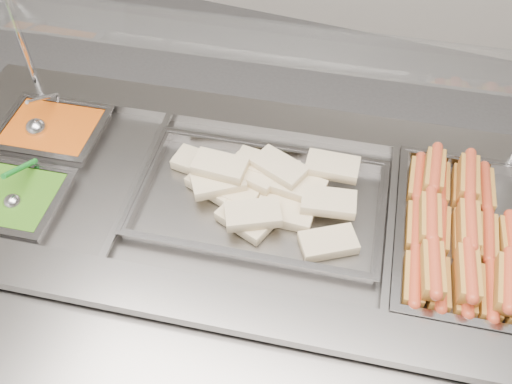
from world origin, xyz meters
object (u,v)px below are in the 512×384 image
(sneeze_guard, at_px, (255,42))
(serving_spoon, at_px, (14,197))
(ladle, at_px, (37,127))
(pan_hotdogs, at_px, (460,241))
(steam_counter, at_px, (242,279))
(pan_wraps, at_px, (259,204))

(sneeze_guard, bearing_deg, serving_spoon, -141.67)
(ladle, height_order, serving_spoon, ladle)
(pan_hotdogs, relative_size, serving_spoon, 3.25)
(ladle, bearing_deg, serving_spoon, -68.59)
(steam_counter, xyz_separation_m, serving_spoon, (-0.55, -0.21, 0.43))
(serving_spoon, bearing_deg, pan_hotdogs, 14.29)
(sneeze_guard, height_order, ladle, sneeze_guard)
(pan_wraps, height_order, serving_spoon, serving_spoon)
(sneeze_guard, bearing_deg, ladle, -165.28)
(steam_counter, bearing_deg, pan_wraps, 7.40)
(ladle, bearing_deg, pan_wraps, -2.55)
(sneeze_guard, height_order, pan_hotdogs, sneeze_guard)
(steam_counter, height_order, pan_wraps, pan_wraps)
(pan_wraps, distance_m, serving_spoon, 0.64)
(serving_spoon, bearing_deg, steam_counter, 21.09)
(steam_counter, relative_size, pan_hotdogs, 3.35)
(ladle, bearing_deg, sneeze_guard, 14.72)
(sneeze_guard, distance_m, ladle, 0.72)
(pan_hotdogs, xyz_separation_m, serving_spoon, (-1.13, -0.29, 0.05))
(pan_wraps, bearing_deg, sneeze_guard, 112.75)
(sneeze_guard, distance_m, pan_hotdogs, 0.72)
(sneeze_guard, relative_size, pan_hotdogs, 2.84)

